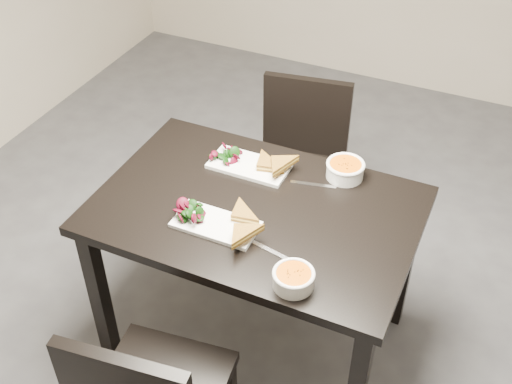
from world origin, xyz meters
TOP-DOWN VIEW (x-y plane):
  - ground at (0.00, 0.00)m, footprint 5.00×5.00m
  - table at (-0.46, 0.03)m, footprint 1.20×0.80m
  - chair_far at (-0.54, 0.74)m, footprint 0.48×0.48m
  - plate_near at (-0.54, -0.13)m, footprint 0.31×0.15m
  - sandwich_near at (-0.48, -0.11)m, footprint 0.17×0.14m
  - salad_near at (-0.64, -0.13)m, footprint 0.10×0.09m
  - soup_bowl_near at (-0.18, -0.28)m, footprint 0.14×0.14m
  - cutlery_near at (-0.32, -0.16)m, footprint 0.18×0.05m
  - plate_far at (-0.58, 0.24)m, footprint 0.32×0.16m
  - sandwich_far at (-0.52, 0.23)m, footprint 0.18×0.15m
  - salad_far at (-0.68, 0.24)m, footprint 0.10×0.09m
  - soup_bowl_far at (-0.21, 0.34)m, footprint 0.15×0.15m
  - cutlery_far at (-0.31, 0.24)m, footprint 0.18×0.05m

SIDE VIEW (x-z plane):
  - ground at x=0.00m, z-range 0.00..0.00m
  - chair_far at x=-0.54m, z-range 0.06..0.91m
  - table at x=-0.46m, z-range 0.28..1.03m
  - cutlery_near at x=-0.32m, z-range 0.75..0.75m
  - cutlery_far at x=-0.31m, z-range 0.75..0.75m
  - plate_near at x=-0.54m, z-range 0.75..0.77m
  - plate_far at x=-0.58m, z-range 0.75..0.77m
  - soup_bowl_near at x=-0.18m, z-range 0.75..0.82m
  - salad_near at x=-0.64m, z-range 0.77..0.81m
  - salad_far at x=-0.68m, z-range 0.77..0.81m
  - soup_bowl_far at x=-0.21m, z-range 0.75..0.82m
  - sandwich_near at x=-0.48m, z-range 0.77..0.82m
  - sandwich_far at x=-0.52m, z-range 0.77..0.82m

